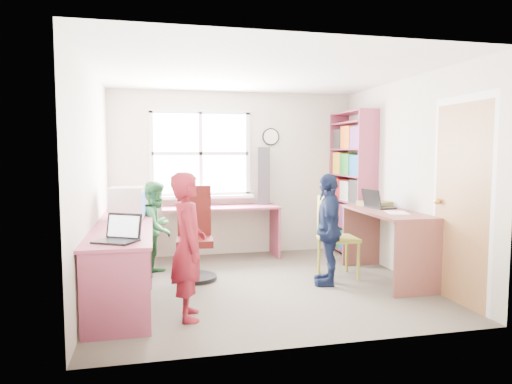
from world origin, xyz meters
TOP-DOWN VIEW (x-y plane):
  - room at (0.01, 0.10)m, footprint 3.64×3.44m
  - l_desk at (-1.31, -0.28)m, footprint 2.38×2.95m
  - right_desk at (1.57, -0.08)m, footprint 0.70×1.45m
  - bookshelf at (1.65, 1.19)m, footprint 0.30×1.02m
  - swivel_chair at (-0.71, 0.46)m, footprint 0.55×0.55m
  - wooden_chair at (0.93, 0.14)m, footprint 0.45×0.45m
  - crt_monitor at (-1.48, 0.44)m, footprint 0.40×0.36m
  - laptop_left at (-1.48, -0.92)m, footprint 0.43×0.41m
  - laptop_right at (1.51, 0.16)m, footprint 0.34×0.39m
  - speaker_a at (-1.52, 0.35)m, footprint 0.09×0.09m
  - speaker_b at (-1.49, 0.79)m, footprint 0.10×0.10m
  - cd_tower at (0.41, 1.53)m, footprint 0.20×0.19m
  - game_box at (1.59, 0.37)m, footprint 0.39×0.39m
  - paper_a at (-1.49, -0.38)m, footprint 0.23×0.30m
  - paper_b at (1.54, -0.27)m, footprint 0.31×0.38m
  - potted_plant at (-0.59, 1.48)m, footprint 0.18×0.15m
  - person_red at (-0.88, -0.87)m, footprint 0.32×0.49m
  - person_green at (-1.15, 0.74)m, footprint 0.64×0.70m
  - person_navy at (0.76, -0.12)m, footprint 0.54×0.81m

SIDE VIEW (x-z plane):
  - l_desk at x=-1.31m, z-range 0.08..0.83m
  - swivel_chair at x=-0.71m, z-range -0.08..1.03m
  - wooden_chair at x=0.93m, z-range 0.04..1.03m
  - person_green at x=-1.15m, z-range 0.00..1.16m
  - right_desk at x=1.57m, z-range 0.19..1.01m
  - person_navy at x=0.76m, z-range 0.00..1.28m
  - person_red at x=-0.88m, z-range 0.00..1.34m
  - paper_a at x=-1.49m, z-range 0.75..0.75m
  - laptop_left at x=-1.48m, z-range 0.69..0.92m
  - paper_b at x=1.54m, z-range 0.83..0.83m
  - speaker_a at x=-1.52m, z-range 0.75..0.91m
  - speaker_b at x=-1.49m, z-range 0.75..0.93m
  - game_box at x=1.59m, z-range 0.83..0.89m
  - laptop_right at x=1.51m, z-range 0.76..1.00m
  - potted_plant at x=-0.59m, z-range 0.75..1.05m
  - crt_monitor at x=-1.48m, z-range 0.75..1.12m
  - bookshelf at x=1.65m, z-range -0.05..2.05m
  - cd_tower at x=0.41m, z-range 0.75..1.59m
  - room at x=0.01m, z-range 0.00..2.44m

